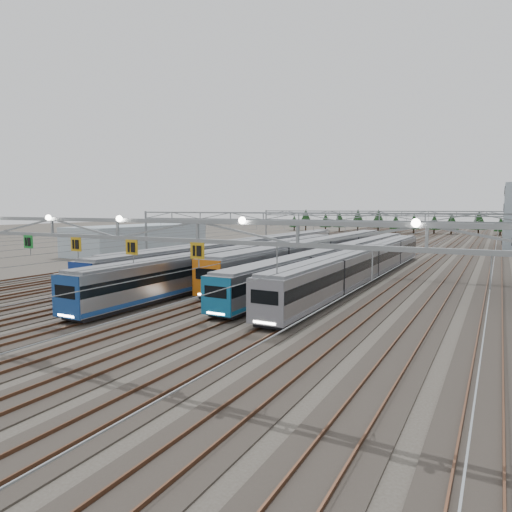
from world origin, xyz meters
The scene contains 13 objects.
ground centered at (0.00, 0.00, 0.00)m, with size 400.00×400.00×0.00m, color #47423A.
track_bed centered at (0.00, 100.00, 1.49)m, with size 54.00×260.00×5.42m.
train_a centered at (-11.25, 47.73, 1.93)m, with size 2.59×68.68×3.36m.
train_b centered at (-6.75, 37.79, 2.16)m, with size 2.93×60.22×3.82m.
train_c centered at (-2.25, 29.40, 2.10)m, with size 2.84×53.86×3.70m.
train_d centered at (2.25, 42.86, 2.22)m, with size 3.02×58.38×3.94m.
train_e centered at (6.75, 40.11, 1.96)m, with size 2.63×63.59×3.42m.
train_f centered at (11.25, 34.00, 2.10)m, with size 2.84×53.14×3.70m.
gantry_near centered at (-0.05, -0.12, 7.09)m, with size 56.36×0.61×8.08m.
gantry_mid centered at (0.00, 40.00, 6.39)m, with size 56.36×0.36×8.00m.
gantry_far centered at (0.00, 85.00, 6.39)m, with size 56.36×0.36×8.00m.
west_shed centered at (-36.65, 48.10, 2.61)m, with size 10.00×30.00×5.23m, color #9FB0BE.
treeline centered at (-7.20, 140.85, 4.23)m, with size 81.20×5.60×7.02m.
Camera 1 is at (24.97, -19.32, 8.49)m, focal length 32.00 mm.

